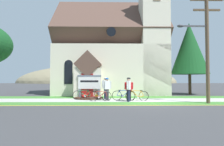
# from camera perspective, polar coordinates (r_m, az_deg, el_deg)

# --- Properties ---
(ground) EXTENTS (140.00, 140.00, 0.00)m
(ground) POSITION_cam_1_polar(r_m,az_deg,el_deg) (16.95, 8.14, -7.32)
(ground) COLOR #3D3D3F
(sidewalk_slab) EXTENTS (32.00, 2.47, 0.01)m
(sidewalk_slab) POSITION_cam_1_polar(r_m,az_deg,el_deg) (14.56, -0.08, -8.19)
(sidewalk_slab) COLOR #B7B5AD
(sidewalk_slab) RESTS_ON ground
(grass_verge) EXTENTS (32.00, 1.59, 0.01)m
(grass_verge) POSITION_cam_1_polar(r_m,az_deg,el_deg) (12.54, 0.07, -9.19)
(grass_verge) COLOR #427F33
(grass_verge) RESTS_ON ground
(church_lawn) EXTENTS (24.00, 2.24, 0.01)m
(church_lawn) POSITION_cam_1_polar(r_m,az_deg,el_deg) (16.90, -0.21, -7.34)
(church_lawn) COLOR #427F33
(church_lawn) RESTS_ON ground
(curb_paint_stripe) EXTENTS (28.00, 0.16, 0.01)m
(curb_paint_stripe) POSITION_cam_1_polar(r_m,az_deg,el_deg) (11.60, 0.16, -9.78)
(curb_paint_stripe) COLOR yellow
(curb_paint_stripe) RESTS_ON ground
(church_building) EXTENTS (12.11, 9.88, 13.45)m
(church_building) POSITION_cam_1_polar(r_m,az_deg,el_deg) (21.88, 0.72, 6.06)
(church_building) COLOR beige
(church_building) RESTS_ON ground
(church_sign) EXTENTS (2.05, 0.13, 1.95)m
(church_sign) POSITION_cam_1_polar(r_m,az_deg,el_deg) (16.35, -6.87, -2.99)
(church_sign) COLOR slate
(church_sign) RESTS_ON ground
(flower_bed) EXTENTS (2.39, 2.39, 0.34)m
(flower_bed) POSITION_cam_1_polar(r_m,az_deg,el_deg) (15.84, -7.11, -7.43)
(flower_bed) COLOR #382319
(flower_bed) RESTS_ON ground
(bicycle_white) EXTENTS (1.70, 0.24, 0.78)m
(bicycle_white) POSITION_cam_1_polar(r_m,az_deg,el_deg) (14.01, -3.69, -6.93)
(bicycle_white) COLOR black
(bicycle_white) RESTS_ON ground
(bicycle_orange) EXTENTS (1.73, 0.09, 0.81)m
(bicycle_orange) POSITION_cam_1_polar(r_m,az_deg,el_deg) (14.18, 7.60, -6.82)
(bicycle_orange) COLOR black
(bicycle_orange) RESTS_ON ground
(bicycle_red) EXTENTS (1.81, 0.09, 0.80)m
(bicycle_red) POSITION_cam_1_polar(r_m,az_deg,el_deg) (14.61, 3.57, -6.69)
(bicycle_red) COLOR black
(bicycle_red) RESTS_ON ground
(bicycle_green) EXTENTS (1.76, 0.15, 0.83)m
(bicycle_green) POSITION_cam_1_polar(r_m,az_deg,el_deg) (14.91, -8.47, -6.57)
(bicycle_green) COLOR black
(bicycle_green) RESTS_ON ground
(cyclist_in_yellow_jersey) EXTENTS (0.35, 0.65, 1.73)m
(cyclist_in_yellow_jersey) POSITION_cam_1_polar(r_m,az_deg,el_deg) (13.54, 5.07, -4.34)
(cyclist_in_yellow_jersey) COLOR #191E38
(cyclist_in_yellow_jersey) RESTS_ON ground
(cyclist_in_orange_jersey) EXTENTS (0.62, 0.45, 1.71)m
(cyclist_in_orange_jersey) POSITION_cam_1_polar(r_m,az_deg,el_deg) (14.27, -1.49, -4.29)
(cyclist_in_orange_jersey) COLOR #2D2D33
(cyclist_in_orange_jersey) RESTS_ON ground
(cyclist_in_green_jersey) EXTENTS (0.58, 0.54, 1.76)m
(cyclist_in_green_jersey) POSITION_cam_1_polar(r_m,az_deg,el_deg) (15.34, -1.95, -3.98)
(cyclist_in_green_jersey) COLOR #191E38
(cyclist_in_green_jersey) RESTS_ON ground
(cyclist_in_red_jersey) EXTENTS (0.62, 0.32, 1.60)m
(cyclist_in_red_jersey) POSITION_cam_1_polar(r_m,az_deg,el_deg) (14.02, 5.11, -4.64)
(cyclist_in_red_jersey) COLOR black
(cyclist_in_red_jersey) RESTS_ON ground
(utility_pole) EXTENTS (3.12, 0.28, 7.57)m
(utility_pole) POSITION_cam_1_polar(r_m,az_deg,el_deg) (14.25, 26.45, 8.83)
(utility_pole) COLOR brown
(utility_pole) RESTS_ON ground
(roadside_conifer) EXTENTS (3.96, 3.96, 7.68)m
(roadside_conifer) POSITION_cam_1_polar(r_m,az_deg,el_deg) (22.02, 22.37, 6.85)
(roadside_conifer) COLOR #3D2D1E
(roadside_conifer) RESTS_ON ground
(distant_hill) EXTENTS (78.98, 54.39, 17.71)m
(distant_hill) POSITION_cam_1_polar(r_m,az_deg,el_deg) (96.16, -4.41, -2.97)
(distant_hill) COLOR #847A5B
(distant_hill) RESTS_ON ground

